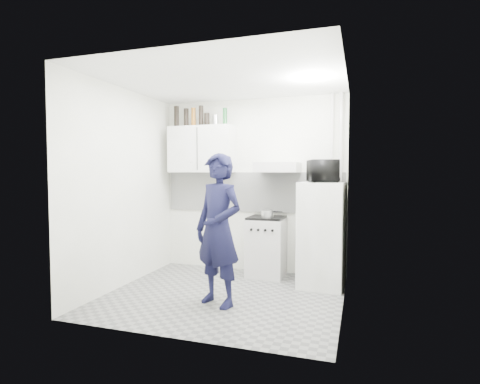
% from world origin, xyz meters
% --- Properties ---
extents(floor, '(2.80, 2.80, 0.00)m').
position_xyz_m(floor, '(0.00, 0.00, 0.00)').
color(floor, slate).
rests_on(floor, ground).
extents(ceiling, '(2.80, 2.80, 0.00)m').
position_xyz_m(ceiling, '(0.00, 0.00, 2.60)').
color(ceiling, white).
rests_on(ceiling, wall_back).
extents(wall_back, '(2.80, 0.00, 2.80)m').
position_xyz_m(wall_back, '(0.00, 1.25, 1.30)').
color(wall_back, white).
rests_on(wall_back, floor).
extents(wall_left, '(0.00, 2.60, 2.60)m').
position_xyz_m(wall_left, '(-1.40, 0.00, 1.30)').
color(wall_left, white).
rests_on(wall_left, floor).
extents(wall_right, '(0.00, 2.60, 2.60)m').
position_xyz_m(wall_right, '(1.40, 0.00, 1.30)').
color(wall_right, white).
rests_on(wall_right, floor).
extents(person, '(0.73, 0.61, 1.71)m').
position_xyz_m(person, '(0.05, -0.31, 0.86)').
color(person, black).
rests_on(person, floor).
extents(stove, '(0.52, 0.52, 0.83)m').
position_xyz_m(stove, '(0.29, 1.00, 0.42)').
color(stove, beige).
rests_on(stove, floor).
extents(fridge, '(0.61, 0.61, 1.37)m').
position_xyz_m(fridge, '(1.10, 0.73, 0.69)').
color(fridge, white).
rests_on(fridge, floor).
extents(stove_top, '(0.50, 0.50, 0.03)m').
position_xyz_m(stove_top, '(0.29, 1.00, 0.85)').
color(stove_top, black).
rests_on(stove_top, stove).
extents(saucepan, '(0.18, 0.18, 0.10)m').
position_xyz_m(saucepan, '(0.31, 0.95, 0.91)').
color(saucepan, silver).
rests_on(saucepan, stove_top).
extents(microwave, '(0.60, 0.48, 0.29)m').
position_xyz_m(microwave, '(1.10, 0.73, 1.52)').
color(microwave, black).
rests_on(microwave, fridge).
extents(bottle_a, '(0.08, 0.08, 0.33)m').
position_xyz_m(bottle_a, '(-1.18, 1.07, 2.36)').
color(bottle_a, black).
rests_on(bottle_a, upper_cabinet).
extents(bottle_b, '(0.07, 0.07, 0.28)m').
position_xyz_m(bottle_b, '(-1.01, 1.07, 2.34)').
color(bottle_b, black).
rests_on(bottle_b, upper_cabinet).
extents(bottle_c, '(0.07, 0.07, 0.29)m').
position_xyz_m(bottle_c, '(-0.89, 1.07, 2.34)').
color(bottle_c, brown).
rests_on(bottle_c, upper_cabinet).
extents(bottle_d, '(0.07, 0.07, 0.31)m').
position_xyz_m(bottle_d, '(-0.76, 1.07, 2.35)').
color(bottle_d, black).
rests_on(bottle_d, upper_cabinet).
extents(canister_a, '(0.08, 0.08, 0.20)m').
position_xyz_m(canister_a, '(-0.67, 1.07, 2.30)').
color(canister_a, black).
rests_on(canister_a, upper_cabinet).
extents(canister_b, '(0.08, 0.08, 0.16)m').
position_xyz_m(canister_b, '(-0.53, 1.07, 2.28)').
color(canister_b, silver).
rests_on(canister_b, upper_cabinet).
extents(bottle_e, '(0.06, 0.06, 0.26)m').
position_xyz_m(bottle_e, '(-0.37, 1.07, 2.33)').
color(bottle_e, '#144C1E').
rests_on(bottle_e, upper_cabinet).
extents(upper_cabinet, '(1.00, 0.35, 0.70)m').
position_xyz_m(upper_cabinet, '(-0.75, 1.07, 1.85)').
color(upper_cabinet, white).
rests_on(upper_cabinet, wall_back).
extents(range_hood, '(0.60, 0.50, 0.14)m').
position_xyz_m(range_hood, '(0.45, 1.00, 1.57)').
color(range_hood, beige).
rests_on(range_hood, wall_back).
extents(backsplash, '(2.74, 0.03, 0.60)m').
position_xyz_m(backsplash, '(0.00, 1.24, 1.20)').
color(backsplash, white).
rests_on(backsplash, wall_back).
extents(pipe_a, '(0.05, 0.05, 2.60)m').
position_xyz_m(pipe_a, '(1.30, 1.17, 1.30)').
color(pipe_a, beige).
rests_on(pipe_a, floor).
extents(pipe_b, '(0.04, 0.04, 2.60)m').
position_xyz_m(pipe_b, '(1.18, 1.17, 1.30)').
color(pipe_b, beige).
rests_on(pipe_b, floor).
extents(ceiling_spot_fixture, '(0.10, 0.10, 0.02)m').
position_xyz_m(ceiling_spot_fixture, '(1.00, 0.20, 2.57)').
color(ceiling_spot_fixture, white).
rests_on(ceiling_spot_fixture, ceiling).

